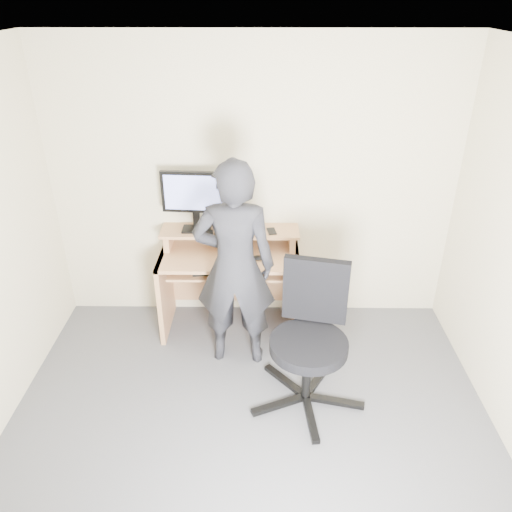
{
  "coord_description": "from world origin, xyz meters",
  "views": [
    {
      "loc": [
        0.07,
        -2.31,
        2.77
      ],
      "look_at": [
        0.03,
        1.05,
        0.95
      ],
      "focal_mm": 35.0,
      "sensor_mm": 36.0,
      "label": 1
    }
  ],
  "objects_px": {
    "desk": "(231,270)",
    "monitor": "(195,196)",
    "person": "(235,267)",
    "office_chair": "(311,332)"
  },
  "relations": [
    {
      "from": "office_chair",
      "to": "person",
      "type": "xyz_separation_m",
      "value": [
        -0.56,
        0.45,
        0.28
      ]
    },
    {
      "from": "desk",
      "to": "office_chair",
      "type": "height_order",
      "value": "office_chair"
    },
    {
      "from": "monitor",
      "to": "office_chair",
      "type": "height_order",
      "value": "monitor"
    },
    {
      "from": "desk",
      "to": "monitor",
      "type": "distance_m",
      "value": 0.74
    },
    {
      "from": "desk",
      "to": "person",
      "type": "bearing_deg",
      "value": -82.15
    },
    {
      "from": "desk",
      "to": "monitor",
      "type": "bearing_deg",
      "value": 168.45
    },
    {
      "from": "monitor",
      "to": "person",
      "type": "xyz_separation_m",
      "value": [
        0.36,
        -0.56,
        -0.36
      ]
    },
    {
      "from": "desk",
      "to": "person",
      "type": "relative_size",
      "value": 0.69
    },
    {
      "from": "desk",
      "to": "office_chair",
      "type": "xyz_separation_m",
      "value": [
        0.63,
        -0.95,
        0.04
      ]
    },
    {
      "from": "desk",
      "to": "person",
      "type": "xyz_separation_m",
      "value": [
        0.07,
        -0.5,
        0.32
      ]
    }
  ]
}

